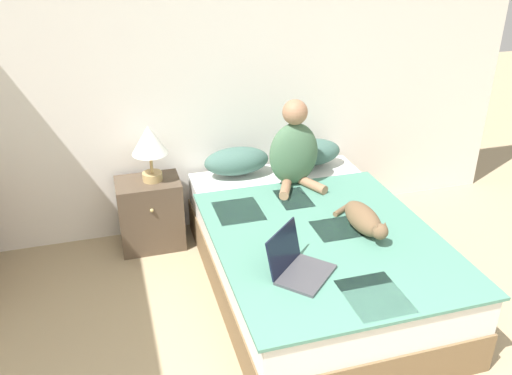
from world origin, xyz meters
TOP-DOWN VIEW (x-y plane):
  - wall_back at (0.00, 3.13)m, footprint 5.12×0.05m
  - bed at (0.42, 2.01)m, footprint 1.42×2.10m
  - pillow_near at (0.11, 2.90)m, footprint 0.52×0.27m
  - pillow_far at (0.73, 2.90)m, footprint 0.52×0.27m
  - person_sitting at (0.48, 2.61)m, footprint 0.38×0.37m
  - cat_tabby at (0.68, 1.82)m, footprint 0.20×0.60m
  - laptop_open at (0.10, 1.49)m, footprint 0.45×0.45m
  - nightstand at (-0.60, 2.88)m, footprint 0.49×0.37m
  - table_lamp at (-0.56, 2.89)m, footprint 0.27×0.27m

SIDE VIEW (x-z plane):
  - bed at x=0.42m, z-range 0.00..0.52m
  - nightstand at x=-0.60m, z-range 0.00..0.56m
  - laptop_open at x=0.10m, z-range 0.45..0.71m
  - cat_tabby at x=0.68m, z-range 0.52..0.69m
  - pillow_near at x=0.11m, z-range 0.52..0.74m
  - pillow_far at x=0.73m, z-range 0.52..0.74m
  - person_sitting at x=0.48m, z-range 0.47..1.13m
  - table_lamp at x=-0.56m, z-range 0.65..1.09m
  - wall_back at x=0.00m, z-range 0.00..2.55m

